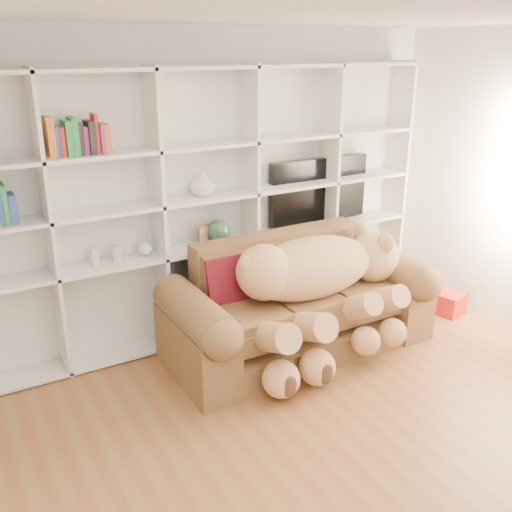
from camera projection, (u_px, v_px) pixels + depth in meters
floor at (372, 483)px, 3.52m from camera, size 5.00×5.00×0.00m
ceiling at (414, 7)px, 2.58m from camera, size 5.00×5.00×0.00m
wall_back at (196, 187)px, 5.08m from camera, size 5.00×0.02×2.70m
bookshelf at (177, 199)px, 4.87m from camera, size 4.43×0.35×2.40m
sofa at (297, 309)px, 4.99m from camera, size 2.32×1.00×0.98m
teddy_bear at (318, 282)px, 4.76m from camera, size 1.76×0.96×1.02m
throw_pillow at (228, 281)px, 4.73m from camera, size 0.42×0.24×0.44m
gift_box at (449, 303)px, 5.71m from camera, size 0.32×0.30×0.22m
tv at (319, 191)px, 5.61m from camera, size 1.10×0.18×0.65m
picture_frame at (204, 235)px, 5.04m from camera, size 0.14×0.08×0.18m
green_vase at (219, 231)px, 5.11m from camera, size 0.21×0.21×0.21m
figurine_tall at (95, 257)px, 4.60m from camera, size 0.09×0.09×0.14m
figurine_short at (116, 253)px, 4.68m from camera, size 0.10×0.10×0.13m
snow_globe at (146, 249)px, 4.80m from camera, size 0.12×0.12×0.12m
shelf_vase at (203, 183)px, 4.88m from camera, size 0.23×0.23×0.22m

